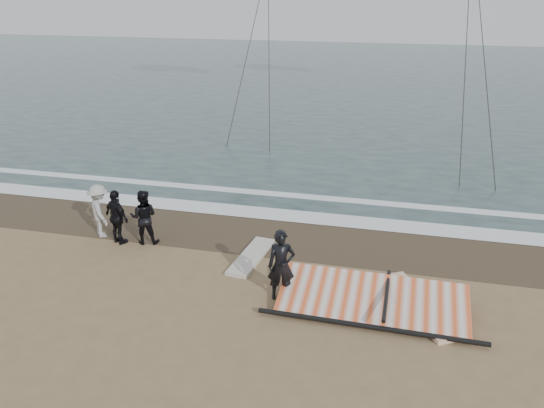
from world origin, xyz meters
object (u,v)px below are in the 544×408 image
at_px(board_cream, 252,256).
at_px(sail_rig, 369,299).
at_px(man_main, 281,265).
at_px(board_white, 418,305).

height_order(board_cream, sail_rig, sail_rig).
xyz_separation_m(man_main, board_cream, (-1.17, 1.68, -0.80)).
xyz_separation_m(board_white, board_cream, (-4.26, 1.34, -0.01)).
bearing_deg(sail_rig, board_white, 13.21).
relative_size(man_main, board_white, 0.63).
xyz_separation_m(man_main, sail_rig, (2.00, 0.09, -0.65)).
height_order(board_white, sail_rig, sail_rig).
bearing_deg(board_white, board_cream, 131.82).
distance_m(man_main, board_cream, 2.20).
distance_m(man_main, sail_rig, 2.10).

